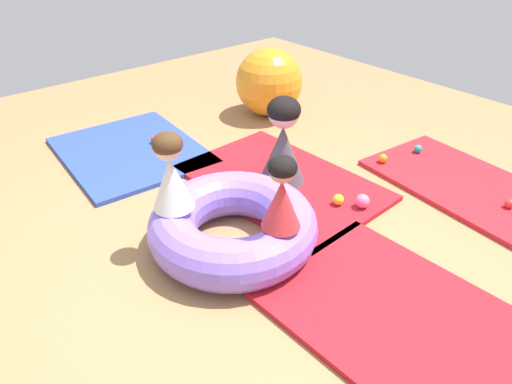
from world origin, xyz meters
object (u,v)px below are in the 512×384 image
(inflatable_cushion, at_px, (233,226))
(play_ball_red, at_px, (509,204))
(play_ball_green, at_px, (175,141))
(play_ball_yellow, at_px, (338,200))
(child_in_red, at_px, (282,194))
(play_ball_pink, at_px, (362,201))
(adult_seated, at_px, (283,142))
(play_ball_teal, at_px, (418,149))
(exercise_ball_large, at_px, (269,82))
(play_ball_orange, at_px, (383,158))
(child_in_white, at_px, (171,172))
(play_ball_red_second, at_px, (155,140))

(inflatable_cushion, relative_size, play_ball_red, 16.23)
(play_ball_green, xyz_separation_m, play_ball_yellow, (1.65, 0.40, 0.00))
(child_in_red, xyz_separation_m, play_ball_yellow, (-0.20, 0.78, -0.47))
(inflatable_cushion, distance_m, play_ball_pink, 1.03)
(child_in_red, bearing_deg, play_ball_yellow, -66.86)
(adult_seated, distance_m, play_ball_teal, 1.39)
(play_ball_pink, height_order, exercise_ball_large, exercise_ball_large)
(play_ball_red, bearing_deg, play_ball_pink, -130.56)
(child_in_red, bearing_deg, play_ball_orange, -67.34)
(play_ball_orange, bearing_deg, child_in_white, -96.22)
(play_ball_teal, relative_size, play_ball_pink, 0.66)
(inflatable_cushion, bearing_deg, adult_seated, 115.18)
(inflatable_cushion, bearing_deg, play_ball_teal, 88.06)
(play_ball_red, distance_m, play_ball_green, 2.85)
(play_ball_red, relative_size, play_ball_teal, 0.97)
(play_ball_orange, bearing_deg, exercise_ball_large, 179.07)
(inflatable_cushion, distance_m, exercise_ball_large, 2.30)
(exercise_ball_large, bearing_deg, child_in_white, -56.42)
(play_ball_red, height_order, play_ball_yellow, play_ball_yellow)
(child_in_red, height_order, exercise_ball_large, child_in_red)
(play_ball_orange, distance_m, exercise_ball_large, 1.56)
(play_ball_yellow, distance_m, play_ball_red_second, 1.88)
(adult_seated, xyz_separation_m, exercise_ball_large, (-1.18, 0.91, -0.03))
(play_ball_red, relative_size, play_ball_pink, 0.64)
(exercise_ball_large, bearing_deg, inflatable_cushion, -47.54)
(inflatable_cushion, bearing_deg, child_in_red, 13.73)
(adult_seated, xyz_separation_m, play_ball_orange, (0.35, 0.88, -0.31))
(child_in_red, distance_m, play_ball_yellow, 0.93)
(child_in_white, relative_size, play_ball_pink, 4.80)
(inflatable_cushion, bearing_deg, play_ball_red, 60.63)
(play_ball_red, bearing_deg, child_in_red, -110.91)
(child_in_white, bearing_deg, exercise_ball_large, -16.97)
(child_in_white, distance_m, play_ball_pink, 1.46)
(play_ball_yellow, bearing_deg, child_in_red, -75.96)
(child_in_red, distance_m, play_ball_teal, 2.06)
(play_ball_pink, bearing_deg, play_ball_green, -164.17)
(play_ball_pink, relative_size, exercise_ball_large, 0.15)
(play_ball_pink, bearing_deg, play_ball_yellow, -142.40)
(play_ball_pink, bearing_deg, play_ball_red, 49.44)
(child_in_white, distance_m, exercise_ball_large, 2.39)
(play_ball_yellow, bearing_deg, play_ball_orange, 103.09)
(play_ball_yellow, bearing_deg, play_ball_red, 47.80)
(child_in_red, height_order, play_ball_red_second, child_in_red)
(play_ball_yellow, relative_size, play_ball_red_second, 1.15)
(child_in_white, bearing_deg, play_ball_red, -81.34)
(child_in_white, xyz_separation_m, adult_seated, (-0.14, 1.08, -0.19))
(inflatable_cushion, distance_m, child_in_red, 0.54)
(play_ball_red, distance_m, play_ball_red_second, 3.04)
(inflatable_cushion, relative_size, play_ball_red_second, 15.26)
(play_ball_teal, xyz_separation_m, play_ball_green, (-1.56, -1.60, 0.00))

